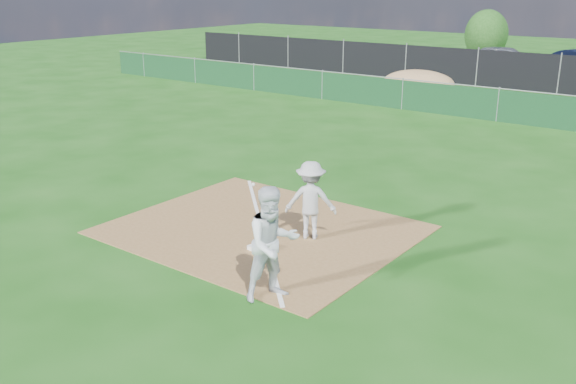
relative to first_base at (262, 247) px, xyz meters
The scene contains 11 objects.
ground 9.87m from the first_base, 94.05° to the left, with size 90.00×90.00×0.00m, color #154A0F.
infield_dirt 1.10m from the first_base, 129.54° to the left, with size 6.00×5.00×0.02m, color brown.
foul_line 1.10m from the first_base, 129.54° to the left, with size 0.08×7.00×0.01m, color white.
green_fence 14.87m from the first_base, 92.69° to the left, with size 44.00×0.05×1.20m, color #0E3318.
dirt_mound 19.22m from the first_base, 107.25° to the left, with size 3.38×2.60×1.17m, color #A0794D.
black_fence 22.87m from the first_base, 91.75° to the left, with size 46.00×0.04×1.80m, color black.
first_base is the anchor object (origin of this frame).
play_at_first 1.40m from the first_base, 70.14° to the left, with size 2.10×1.06×1.63m.
runner 2.20m from the first_base, 45.18° to the right, with size 0.95×0.74×1.96m, color silver.
car_left 27.85m from the first_base, 100.07° to the left, with size 1.94×4.82×1.64m, color #B6B9BE.
tree_left 34.48m from the first_base, 103.99° to the left, with size 2.79×2.79×3.31m.
Camera 1 is at (8.18, -8.84, 5.08)m, focal length 40.00 mm.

